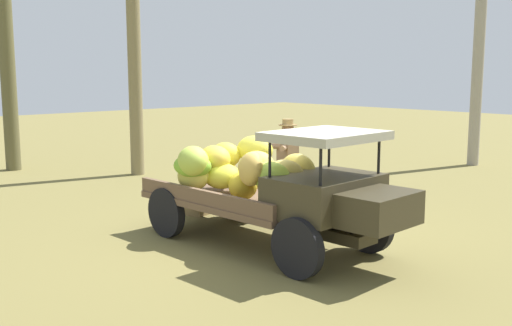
# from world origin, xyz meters

# --- Properties ---
(ground_plane) EXTENTS (60.00, 60.00, 0.00)m
(ground_plane) POSITION_xyz_m (0.00, 0.00, 0.00)
(ground_plane) COLOR olive
(truck) EXTENTS (4.53, 1.91, 1.84)m
(truck) POSITION_xyz_m (0.06, -0.29, 0.95)
(truck) COLOR #38311F
(truck) RESTS_ON ground
(farmer) EXTENTS (0.53, 0.49, 1.80)m
(farmer) POSITION_xyz_m (-1.28, 1.37, 1.03)
(farmer) COLOR #394145
(farmer) RESTS_ON ground
(wooden_crate) EXTENTS (0.50, 0.61, 0.51)m
(wooden_crate) POSITION_xyz_m (-2.47, 0.26, 0.25)
(wooden_crate) COLOR olive
(wooden_crate) RESTS_ON ground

